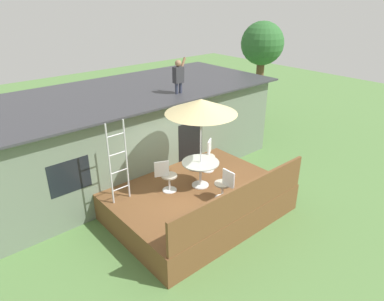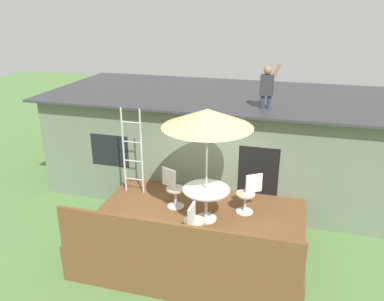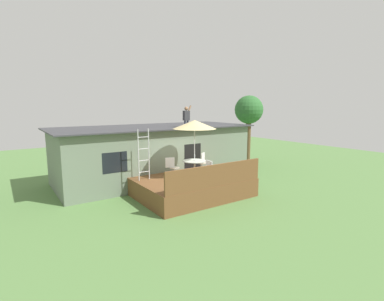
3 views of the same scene
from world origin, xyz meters
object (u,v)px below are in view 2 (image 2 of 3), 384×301
(patio_table, at_px, (206,196))
(step_ladder, at_px, (132,152))
(patio_chair_left, at_px, (173,188))
(patio_chair_right, at_px, (248,194))
(patio_chair_near, at_px, (193,223))
(patio_umbrella, at_px, (207,118))
(person_figure, at_px, (267,84))

(patio_table, distance_m, step_ladder, 2.28)
(step_ladder, height_order, patio_chair_left, step_ladder)
(patio_chair_right, relative_size, patio_chair_near, 1.00)
(step_ladder, distance_m, patio_chair_near, 2.79)
(patio_table, relative_size, patio_umbrella, 0.41)
(step_ladder, height_order, patio_chair_near, step_ladder)
(step_ladder, xyz_separation_m, patio_chair_near, (2.05, -1.78, -0.64))
(step_ladder, xyz_separation_m, patio_chair_left, (1.18, -0.43, -0.64))
(patio_chair_left, height_order, patio_chair_near, same)
(patio_table, bearing_deg, person_figure, 65.39)
(patio_table, distance_m, patio_chair_near, 0.98)
(patio_umbrella, xyz_separation_m, person_figure, (0.98, 2.14, 0.33))
(step_ladder, relative_size, patio_chair_right, 2.39)
(person_figure, distance_m, patio_chair_near, 3.95)
(step_ladder, relative_size, patio_chair_near, 2.39)
(person_figure, bearing_deg, step_ladder, -156.48)
(step_ladder, distance_m, person_figure, 3.68)
(patio_chair_left, xyz_separation_m, patio_chair_right, (1.74, 0.19, 0.00))
(person_figure, bearing_deg, patio_chair_right, -94.89)
(patio_table, distance_m, patio_umbrella, 1.76)
(step_ladder, bearing_deg, patio_table, -21.48)
(person_figure, xyz_separation_m, patio_chair_right, (-0.13, -1.56, -2.22))
(patio_chair_right, distance_m, patio_chair_near, 1.78)
(person_figure, xyz_separation_m, patio_chair_near, (-1.01, -3.11, -2.22))
(step_ladder, distance_m, patio_chair_right, 3.00)
(patio_chair_near, bearing_deg, person_figure, -16.40)
(patio_table, xyz_separation_m, patio_chair_left, (-0.89, 0.39, -0.13))
(step_ladder, bearing_deg, person_figure, 23.52)
(patio_table, height_order, patio_umbrella, patio_umbrella)
(step_ladder, bearing_deg, patio_chair_right, -4.55)
(patio_umbrella, distance_m, person_figure, 2.38)
(patio_table, distance_m, patio_chair_right, 1.04)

